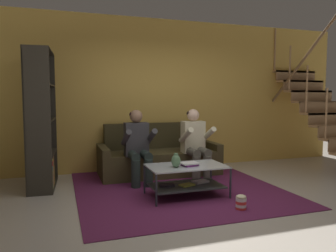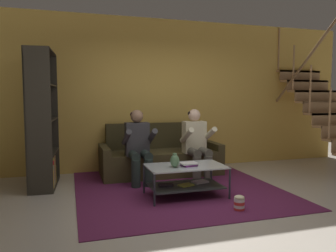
# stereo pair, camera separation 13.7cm
# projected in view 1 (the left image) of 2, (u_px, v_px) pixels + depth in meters

# --- Properties ---
(ground) EXTENTS (16.80, 16.80, 0.00)m
(ground) POSITION_uv_depth(u_px,v_px,m) (204.00, 206.00, 4.19)
(ground) COLOR #BEB5A6
(back_partition) EXTENTS (8.40, 0.12, 2.90)m
(back_partition) POSITION_uv_depth(u_px,v_px,m) (152.00, 95.00, 6.39)
(back_partition) COLOR gold
(back_partition) RESTS_ON ground
(staircase_run) EXTENTS (1.03, 2.52, 3.12)m
(staircase_run) POSITION_uv_depth(u_px,v_px,m) (321.00, 106.00, 6.48)
(staircase_run) COLOR #AE8154
(staircase_run) RESTS_ON ground
(couch) EXTENTS (2.13, 0.90, 0.91)m
(couch) POSITION_uv_depth(u_px,v_px,m) (158.00, 158.00, 5.98)
(couch) COLOR #3F371E
(couch) RESTS_ON ground
(person_seated_left) EXTENTS (0.50, 0.58, 1.19)m
(person_seated_left) POSITION_uv_depth(u_px,v_px,m) (138.00, 144.00, 5.28)
(person_seated_left) COLOR #232E2A
(person_seated_left) RESTS_ON ground
(person_seated_right) EXTENTS (0.50, 0.58, 1.19)m
(person_seated_right) POSITION_uv_depth(u_px,v_px,m) (195.00, 141.00, 5.60)
(person_seated_right) COLOR #545044
(person_seated_right) RESTS_ON ground
(coffee_table) EXTENTS (1.09, 0.64, 0.44)m
(coffee_table) POSITION_uv_depth(u_px,v_px,m) (186.00, 176.00, 4.60)
(coffee_table) COLOR #B6BEC2
(coffee_table) RESTS_ON ground
(area_rug) EXTENTS (3.00, 3.40, 0.01)m
(area_rug) POSITION_uv_depth(u_px,v_px,m) (173.00, 185.00, 5.19)
(area_rug) COLOR #5D1F45
(area_rug) RESTS_ON ground
(vase) EXTENTS (0.13, 0.13, 0.20)m
(vase) POSITION_uv_depth(u_px,v_px,m) (176.00, 161.00, 4.45)
(vase) COLOR #527852
(vase) RESTS_ON coffee_table
(book_stack) EXTENTS (0.25, 0.21, 0.05)m
(book_stack) POSITION_uv_depth(u_px,v_px,m) (190.00, 164.00, 4.56)
(book_stack) COLOR #84308F
(book_stack) RESTS_ON coffee_table
(bookshelf) EXTENTS (0.42, 1.04, 2.11)m
(bookshelf) POSITION_uv_depth(u_px,v_px,m) (39.00, 137.00, 4.99)
(bookshelf) COLOR #2E2A21
(bookshelf) RESTS_ON ground
(popcorn_tub) EXTENTS (0.13, 0.13, 0.19)m
(popcorn_tub) POSITION_uv_depth(u_px,v_px,m) (241.00, 202.00, 4.06)
(popcorn_tub) COLOR red
(popcorn_tub) RESTS_ON ground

